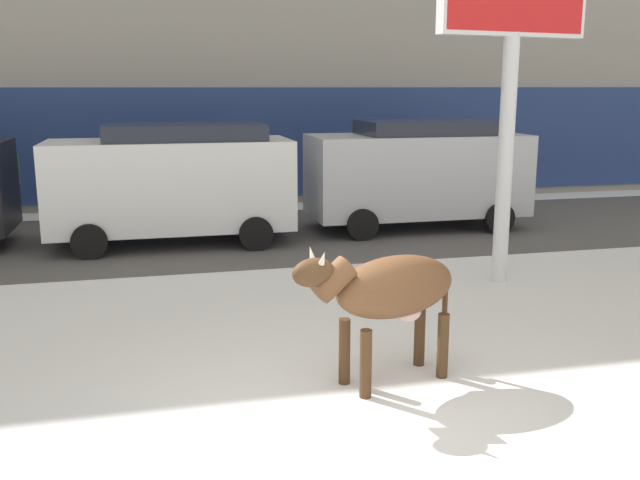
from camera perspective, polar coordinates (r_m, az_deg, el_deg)
The scene contains 6 objects.
ground_plane at distance 6.62m, azimuth 3.52°, elevation -14.83°, with size 120.00×120.00×0.00m, color white.
road_strip at distance 14.64m, azimuth -6.43°, elevation 0.33°, with size 60.00×5.60×0.01m, color #514F4C.
cow_brown at distance 7.22m, azimuth 5.67°, elevation -4.05°, with size 1.93×0.98×1.54m.
car_white_van at distance 13.96m, azimuth -11.84°, elevation 4.71°, with size 4.61×2.14×2.32m.
car_silver_van at distance 15.37m, azimuth 7.91°, elevation 5.54°, with size 4.61×2.14×2.32m.
pedestrian_near_billboard at distance 17.30m, azimuth -23.65°, elevation 4.15°, with size 0.36×0.24×1.73m.
Camera 1 is at (-1.77, -5.63, 3.02)m, focal length 39.61 mm.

